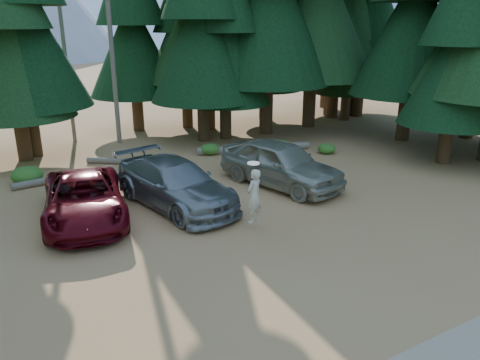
{
  "coord_description": "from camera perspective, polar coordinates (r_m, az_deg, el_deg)",
  "views": [
    {
      "loc": [
        -5.69,
        -9.71,
        6.11
      ],
      "look_at": [
        1.44,
        2.71,
        1.25
      ],
      "focal_mm": 35.0,
      "sensor_mm": 36.0,
      "label": 1
    }
  ],
  "objects": [
    {
      "name": "shrub_center_right",
      "position": [
        22.7,
        -3.71,
        3.79
      ],
      "size": [
        0.96,
        0.96,
        0.53
      ],
      "primitive_type": "ellipsoid",
      "color": "#356C20",
      "rests_on": "ground"
    },
    {
      "name": "log_mid",
      "position": [
        21.76,
        -14.29,
        2.21
      ],
      "size": [
        2.69,
        2.14,
        0.26
      ],
      "primitive_type": "cylinder",
      "rotation": [
        0.0,
        1.57,
        -0.65
      ],
      "color": "slate",
      "rests_on": "ground"
    },
    {
      "name": "silver_minivan_center",
      "position": [
        16.31,
        -7.93,
        -0.44
      ],
      "size": [
        3.25,
        5.82,
        1.59
      ],
      "primitive_type": "imported",
      "rotation": [
        0.0,
        0.0,
        0.19
      ],
      "color": "gray",
      "rests_on": "ground"
    },
    {
      "name": "snag_front",
      "position": [
        25.06,
        -15.62,
        17.86
      ],
      "size": [
        0.24,
        0.24,
        12.0
      ],
      "primitive_type": "cylinder",
      "color": "slate",
      "rests_on": "ground"
    },
    {
      "name": "snag_back",
      "position": [
        26.12,
        -20.68,
        15.18
      ],
      "size": [
        0.2,
        0.2,
        10.0
      ],
      "primitive_type": "cylinder",
      "color": "slate",
      "rests_on": "ground"
    },
    {
      "name": "shrub_center_left",
      "position": [
        20.38,
        -24.53,
        0.55
      ],
      "size": [
        1.22,
        1.22,
        0.67
      ],
      "primitive_type": "ellipsoid",
      "color": "#356C20",
      "rests_on": "ground"
    },
    {
      "name": "shrub_edge_east",
      "position": [
        23.22,
        10.52,
        3.8
      ],
      "size": [
        0.88,
        0.88,
        0.48
      ],
      "primitive_type": "ellipsoid",
      "color": "#356C20",
      "rests_on": "ground"
    },
    {
      "name": "red_pickup",
      "position": [
        15.82,
        -18.48,
        -2.13
      ],
      "size": [
        3.36,
        5.65,
        1.47
      ],
      "primitive_type": "imported",
      "rotation": [
        0.0,
        0.0,
        -0.18
      ],
      "color": "#5F0811",
      "rests_on": "ground"
    },
    {
      "name": "shrub_right",
      "position": [
        20.11,
        -10.1,
        1.8
      ],
      "size": [
        1.26,
        1.26,
        0.69
      ],
      "primitive_type": "ellipsoid",
      "color": "#356C20",
      "rests_on": "ground"
    },
    {
      "name": "forest_belt_north",
      "position": [
        26.08,
        -16.45,
        4.43
      ],
      "size": [
        36.0,
        7.0,
        22.0
      ],
      "primitive_type": null,
      "color": "black",
      "rests_on": "ground"
    },
    {
      "name": "ground",
      "position": [
        12.81,
        0.46,
        -9.75
      ],
      "size": [
        160.0,
        160.0,
        0.0
      ],
      "primitive_type": "plane",
      "color": "#B47A4C",
      "rests_on": "ground"
    },
    {
      "name": "silver_minivan_right",
      "position": [
        18.21,
        4.97,
        2.03
      ],
      "size": [
        3.35,
        5.6,
        1.78
      ],
      "primitive_type": "imported",
      "rotation": [
        0.0,
        0.0,
        0.25
      ],
      "color": "#AEAC9B",
      "rests_on": "ground"
    },
    {
      "name": "log_left",
      "position": [
        20.17,
        -20.57,
        0.31
      ],
      "size": [
        4.02,
        0.78,
        0.29
      ],
      "primitive_type": "cylinder",
      "rotation": [
        0.0,
        1.57,
        0.12
      ],
      "color": "slate",
      "rests_on": "ground"
    },
    {
      "name": "forest_belt_east",
      "position": [
        25.97,
        26.47,
        3.15
      ],
      "size": [
        6.0,
        22.0,
        22.0
      ],
      "primitive_type": null,
      "color": "black",
      "rests_on": "ground"
    },
    {
      "name": "frisbee_player",
      "position": [
        14.16,
        1.71,
        -1.93
      ],
      "size": [
        0.73,
        0.62,
        1.89
      ],
      "rotation": [
        0.0,
        0.0,
        3.55
      ],
      "color": "beige",
      "rests_on": "ground"
    },
    {
      "name": "log_right",
      "position": [
        23.11,
        1.71,
        3.88
      ],
      "size": [
        5.51,
        2.0,
        0.36
      ],
      "primitive_type": "cylinder",
      "rotation": [
        0.0,
        1.57,
        -0.3
      ],
      "color": "slate",
      "rests_on": "ground"
    },
    {
      "name": "shrub_left",
      "position": [
        18.18,
        -20.71,
        -1.38
      ],
      "size": [
        0.84,
        0.84,
        0.46
      ],
      "primitive_type": "ellipsoid",
      "color": "#356C20",
      "rests_on": "ground"
    },
    {
      "name": "shrub_far_right",
      "position": [
        23.61,
        5.25,
        4.3
      ],
      "size": [
        0.89,
        0.89,
        0.49
      ],
      "primitive_type": "ellipsoid",
      "color": "#356C20",
      "rests_on": "ground"
    }
  ]
}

